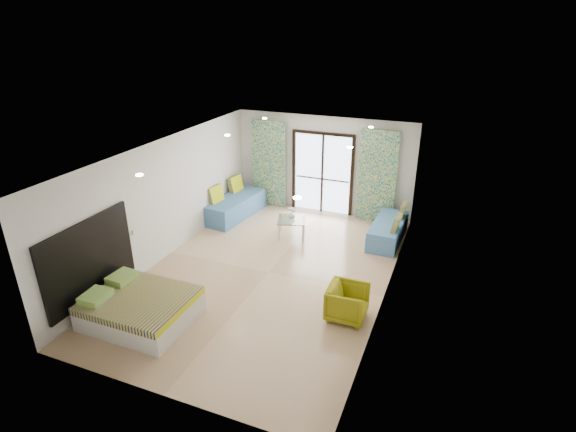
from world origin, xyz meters
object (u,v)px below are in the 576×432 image
at_px(bed, 140,308).
at_px(armchair, 348,301).
at_px(coffee_table, 292,221).
at_px(daybed_left, 234,206).
at_px(daybed_right, 388,230).

relative_size(bed, armchair, 2.54).
bearing_deg(armchair, coffee_table, 37.07).
bearing_deg(coffee_table, daybed_left, 163.56).
relative_size(bed, daybed_right, 1.01).
relative_size(bed, coffee_table, 2.08).
bearing_deg(armchair, bed, 112.12).
distance_m(daybed_right, coffee_table, 2.41).
bearing_deg(coffee_table, daybed_right, 15.95).
bearing_deg(coffee_table, bed, -106.71).
bearing_deg(bed, armchair, 23.01).
height_order(daybed_right, armchair, daybed_right).
bearing_deg(armchair, daybed_right, -3.01).
distance_m(daybed_right, armchair, 3.46).
bearing_deg(daybed_left, daybed_right, 7.95).
xyz_separation_m(daybed_left, armchair, (4.11, -3.36, 0.05)).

